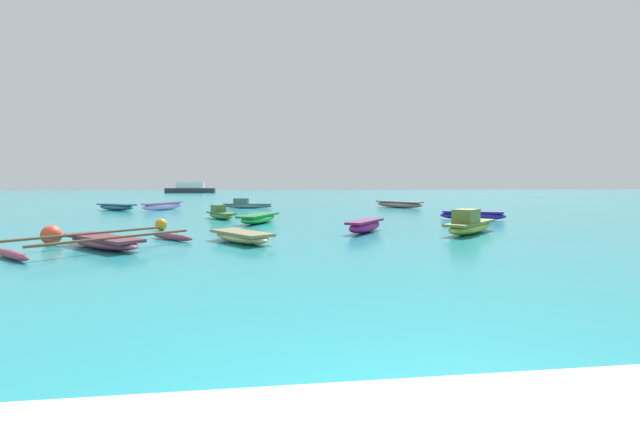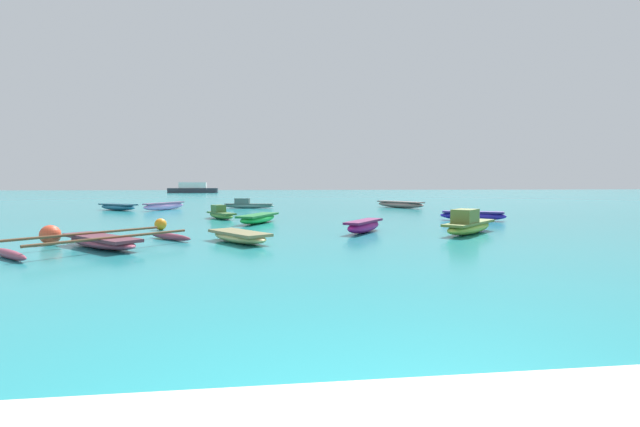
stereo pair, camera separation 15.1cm
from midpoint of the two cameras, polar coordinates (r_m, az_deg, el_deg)
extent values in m
ellipsoid|color=tan|center=(30.45, 10.76, 1.18)|extent=(2.79, 3.84, 0.45)
cube|color=#6B544F|center=(30.44, 10.77, 1.53)|extent=(2.59, 3.55, 0.08)
ellipsoid|color=green|center=(18.30, -8.01, -0.69)|extent=(1.92, 3.06, 0.38)
cube|color=#1D7434|center=(18.29, -8.01, -0.23)|extent=(1.80, 2.83, 0.08)
ellipsoid|color=#D496E2|center=(29.10, -19.90, 0.92)|extent=(2.03, 3.66, 0.48)
cube|color=slate|center=(29.09, -19.91, 1.31)|extent=(1.88, 3.37, 0.08)
ellipsoid|color=#CEC475|center=(12.35, -10.36, -3.09)|extent=(2.06, 2.46, 0.31)
cube|color=olive|center=(12.34, -10.37, -2.55)|extent=(1.93, 2.29, 0.08)
ellipsoid|color=#3626B5|center=(20.70, 19.88, -0.30)|extent=(2.85, 1.87, 0.42)
cube|color=navy|center=(20.69, 19.89, 0.18)|extent=(2.63, 1.75, 0.08)
ellipsoid|color=#62B14A|center=(20.93, -12.84, -0.27)|extent=(1.71, 2.43, 0.31)
cube|color=#436E35|center=(20.92, -12.85, 0.05)|extent=(1.59, 2.25, 0.08)
cube|color=#436E35|center=(21.19, -13.18, 0.66)|extent=(0.77, 0.84, 0.34)
ellipsoid|color=#933E54|center=(12.45, -26.82, -3.41)|extent=(2.76, 2.73, 0.31)
cube|color=brown|center=(12.44, -26.84, -2.88)|extent=(2.56, 2.54, 0.08)
cylinder|color=brown|center=(11.80, -25.37, -2.89)|extent=(2.88, 2.93, 0.07)
cylinder|color=brown|center=(13.06, -28.18, -2.35)|extent=(2.88, 2.93, 0.07)
ellipsoid|color=#933E54|center=(13.44, -19.03, -2.92)|extent=(1.56, 1.53, 0.20)
ellipsoid|color=#933E54|center=(11.74, -35.75, -4.42)|extent=(1.56, 1.53, 0.20)
ellipsoid|color=#6B9E96|center=(29.79, -9.35, 1.01)|extent=(3.59, 1.20, 0.33)
cube|color=#47645F|center=(29.78, -9.35, 1.25)|extent=(3.31, 1.12, 0.08)
cube|color=#47645F|center=(29.88, -10.19, 1.67)|extent=(1.06, 0.63, 0.36)
ellipsoid|color=#99186F|center=(14.71, 6.16, -1.72)|extent=(1.87, 2.34, 0.42)
cube|color=#611A4A|center=(14.69, 6.16, -1.05)|extent=(1.74, 2.17, 0.08)
ellipsoid|color=teal|center=(29.91, -25.20, 0.78)|extent=(3.03, 2.55, 0.41)
cube|color=#234B5F|center=(29.90, -25.21, 1.10)|extent=(2.81, 2.37, 0.08)
ellipsoid|color=#99BB41|center=(15.20, 19.57, -1.78)|extent=(2.93, 2.89, 0.40)
cube|color=olive|center=(15.19, 19.58, -1.18)|extent=(2.71, 2.68, 0.08)
cube|color=olive|center=(14.77, 19.06, -0.30)|extent=(1.11, 1.11, 0.44)
sphere|color=#E54C2D|center=(13.83, -32.04, -2.42)|extent=(0.54, 0.54, 0.54)
sphere|color=orange|center=(16.42, -20.25, -1.35)|extent=(0.42, 0.42, 0.42)
cube|color=#2D333D|center=(84.47, -16.52, 2.96)|extent=(9.06, 1.99, 0.91)
cube|color=white|center=(84.46, -16.53, 3.63)|extent=(4.98, 1.69, 1.09)
camera|label=1|loc=(0.08, -89.79, 0.01)|focal=24.00mm
camera|label=2|loc=(0.08, 90.21, -0.01)|focal=24.00mm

